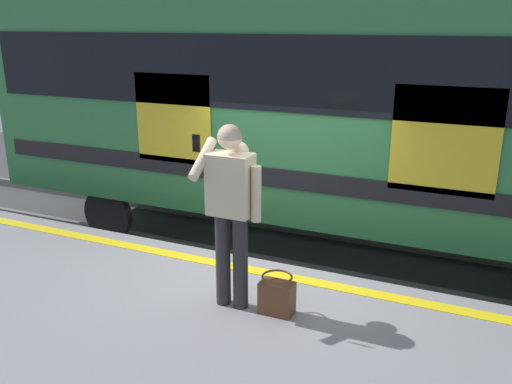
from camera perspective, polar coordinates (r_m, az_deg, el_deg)
ground_plane at (r=6.58m, az=0.41°, el=-14.14°), size 24.82×24.82×0.00m
safety_line at (r=5.91m, az=-0.74°, el=-8.20°), size 13.84×0.16×0.01m
track_rail_near at (r=7.82m, az=5.01°, el=-8.08°), size 18.36×0.08×0.16m
track_rail_far at (r=9.08m, az=7.99°, el=-4.43°), size 18.36×0.08×0.16m
train_carriage at (r=7.77m, az=7.72°, el=10.18°), size 9.78×2.78×3.88m
passenger at (r=4.84m, az=-2.64°, el=-1.05°), size 0.57×0.55×1.74m
handbag at (r=5.04m, az=2.23°, el=-10.94°), size 0.31×0.29×0.38m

